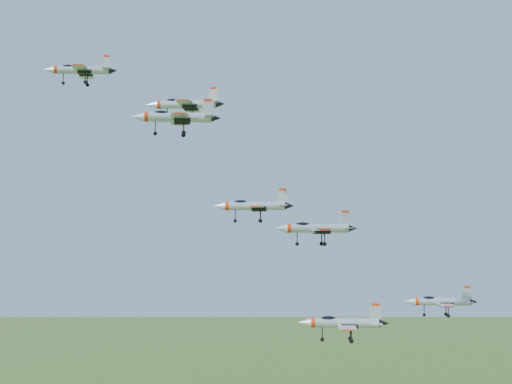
{
  "coord_description": "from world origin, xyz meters",
  "views": [
    {
      "loc": [
        19.05,
        -108.56,
        120.81
      ],
      "look_at": [
        12.63,
        -1.39,
        126.67
      ],
      "focal_mm": 50.0,
      "sensor_mm": 36.0,
      "label": 1
    }
  ],
  "objects": [
    {
      "name": "jet_left_high",
      "position": [
        1.54,
        -0.82,
        140.29
      ],
      "size": [
        12.28,
        10.06,
        3.29
      ],
      "rotation": [
        0.0,
        0.0,
        -0.0
      ],
      "color": "#AFB6BD"
    },
    {
      "name": "jet_left_low",
      "position": [
        11.53,
        8.08,
        124.94
      ],
      "size": [
        13.38,
        11.0,
        3.58
      ],
      "rotation": [
        0.0,
        0.0,
        0.03
      ],
      "color": "#AFB6BD"
    },
    {
      "name": "jet_lead",
      "position": [
        -18.01,
        8.88,
        148.09
      ],
      "size": [
        12.44,
        10.38,
        3.33
      ],
      "rotation": [
        0.0,
        0.0,
        0.14
      ],
      "color": "#AFB6BD"
    },
    {
      "name": "jet_trail",
      "position": [
        25.52,
        -0.02,
        107.02
      ],
      "size": [
        13.76,
        11.3,
        3.69
      ],
      "rotation": [
        0.0,
        0.0,
        -0.01
      ],
      "color": "#AFB6BD"
    },
    {
      "name": "jet_right_low",
      "position": [
        21.21,
        -14.45,
        121.16
      ],
      "size": [
        11.12,
        9.3,
        2.98
      ],
      "rotation": [
        0.0,
        0.0,
        0.16
      ],
      "color": "#AFB6BD"
    },
    {
      "name": "jet_extra",
      "position": [
        41.15,
        5.37,
        109.74
      ],
      "size": [
        11.39,
        9.37,
        3.05
      ],
      "rotation": [
        0.0,
        0.0,
        -0.03
      ],
      "color": "#AFB6BD"
    },
    {
      "name": "jet_right_high",
      "position": [
        2.94,
        -16.89,
        135.68
      ],
      "size": [
        11.83,
        9.92,
        3.17
      ],
      "rotation": [
        0.0,
        0.0,
        0.18
      ],
      "color": "#AFB6BD"
    }
  ]
}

